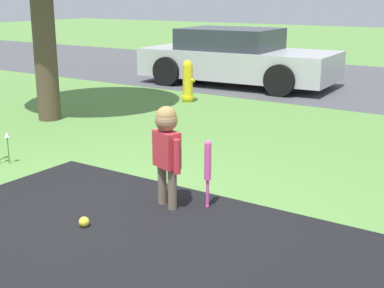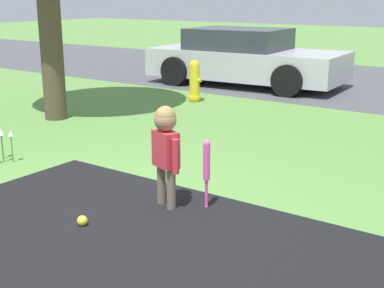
{
  "view_description": "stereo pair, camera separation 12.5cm",
  "coord_description": "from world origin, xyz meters",
  "px_view_note": "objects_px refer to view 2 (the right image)",
  "views": [
    {
      "loc": [
        2.96,
        -3.11,
        1.84
      ],
      "look_at": [
        0.27,
        0.91,
        0.49
      ],
      "focal_mm": 50.0,
      "sensor_mm": 36.0,
      "label": 1
    },
    {
      "loc": [
        3.06,
        -3.04,
        1.84
      ],
      "look_at": [
        0.27,
        0.91,
        0.49
      ],
      "focal_mm": 50.0,
      "sensor_mm": 36.0,
      "label": 2
    }
  ],
  "objects_px": {
    "child": "(166,142)",
    "sports_ball": "(82,221)",
    "baseball_bat": "(207,165)",
    "parked_car": "(245,58)",
    "fire_hydrant": "(194,81)"
  },
  "relations": [
    {
      "from": "child",
      "to": "fire_hydrant",
      "type": "xyz_separation_m",
      "value": [
        -2.64,
        4.2,
        -0.24
      ]
    },
    {
      "from": "fire_hydrant",
      "to": "parked_car",
      "type": "xyz_separation_m",
      "value": [
        -0.21,
        2.15,
        0.2
      ]
    },
    {
      "from": "sports_ball",
      "to": "parked_car",
      "type": "height_order",
      "value": "parked_car"
    },
    {
      "from": "sports_ball",
      "to": "parked_car",
      "type": "distance_m",
      "value": 7.55
    },
    {
      "from": "child",
      "to": "sports_ball",
      "type": "relative_size",
      "value": 10.51
    },
    {
      "from": "parked_car",
      "to": "sports_ball",
      "type": "bearing_deg",
      "value": -74.13
    },
    {
      "from": "baseball_bat",
      "to": "child",
      "type": "bearing_deg",
      "value": -152.07
    },
    {
      "from": "child",
      "to": "sports_ball",
      "type": "xyz_separation_m",
      "value": [
        -0.31,
        -0.74,
        -0.56
      ]
    },
    {
      "from": "child",
      "to": "parked_car",
      "type": "relative_size",
      "value": 0.22
    },
    {
      "from": "sports_ball",
      "to": "fire_hydrant",
      "type": "height_order",
      "value": "fire_hydrant"
    },
    {
      "from": "sports_ball",
      "to": "fire_hydrant",
      "type": "xyz_separation_m",
      "value": [
        -2.33,
        4.94,
        0.32
      ]
    },
    {
      "from": "child",
      "to": "parked_car",
      "type": "xyz_separation_m",
      "value": [
        -2.85,
        6.35,
        -0.04
      ]
    },
    {
      "from": "baseball_bat",
      "to": "fire_hydrant",
      "type": "distance_m",
      "value": 5.0
    },
    {
      "from": "baseball_bat",
      "to": "sports_ball",
      "type": "height_order",
      "value": "baseball_bat"
    },
    {
      "from": "child",
      "to": "fire_hydrant",
      "type": "relative_size",
      "value": 1.25
    }
  ]
}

